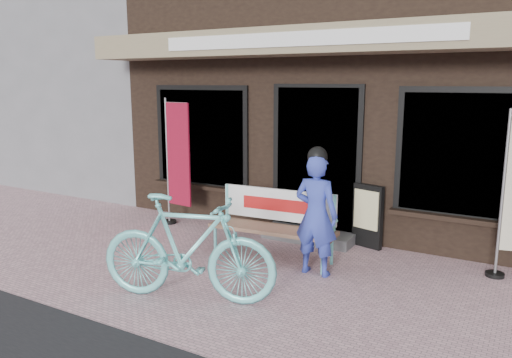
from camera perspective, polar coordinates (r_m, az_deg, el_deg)
The scene contains 8 objects.
ground at distance 5.75m, azimuth -1.23°, elevation -11.76°, with size 70.00×70.00×0.00m, color #CA9AA3.
storefront at distance 9.92m, azimuth 14.09°, elevation 15.16°, with size 7.00×6.77×6.00m.
neighbor_left_near at distance 15.09m, azimuth -19.13°, elevation 14.18°, with size 10.00×7.00×6.40m, color slate.
bench at distance 6.35m, azimuth 2.19°, elevation -4.58°, with size 1.66×0.53×0.88m.
person at distance 5.82m, azimuth 6.89°, elevation -3.82°, with size 0.53×0.35×1.51m.
bicycle at distance 5.19m, azimuth -7.81°, elevation -7.85°, with size 0.53×1.86×1.12m, color #72E0DE.
nobori_red at distance 7.79m, azimuth -9.05°, elevation 2.04°, with size 0.59×0.24×1.99m.
menu_stand at distance 6.95m, azimuth 12.62°, elevation -4.07°, with size 0.44×0.20×0.87m.
Camera 1 is at (2.72, -4.55, 2.23)m, focal length 35.00 mm.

